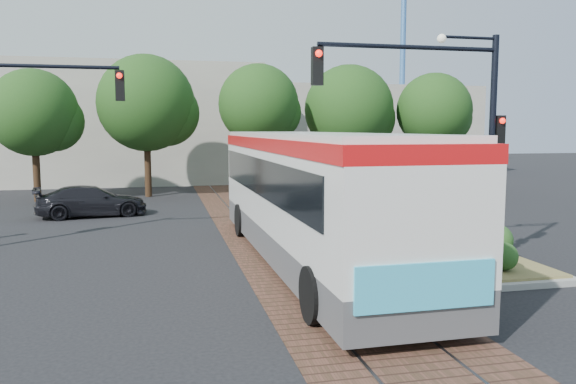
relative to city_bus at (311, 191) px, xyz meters
name	(u,v)px	position (x,y,z in m)	size (l,w,h in m)	color
ground	(305,264)	(-0.24, -0.21, -2.00)	(120.00, 120.00, 0.00)	black
trackbed	(276,236)	(-0.24, 3.79, -2.00)	(3.60, 40.00, 0.02)	brown
tree_row	(252,108)	(0.98, 16.21, 2.85)	(26.40, 5.60, 7.67)	#382314
warehouses	(204,127)	(-0.76, 28.54, 1.81)	(40.00, 13.00, 8.00)	#ADA899
crane	(403,50)	(17.76, 33.79, 8.88)	(8.00, 0.50, 18.00)	#3F72B2
city_bus	(311,191)	(0.00, 0.00, 0.00)	(3.09, 13.47, 3.59)	#47474A
traffic_island	(480,250)	(4.59, -1.11, -1.67)	(2.20, 5.20, 1.13)	gray
signal_pole_main	(452,112)	(3.63, -1.02, 2.16)	(5.49, 0.46, 6.00)	black
signal_pole_left	(6,123)	(-8.60, 3.78, 1.86)	(4.99, 0.34, 6.00)	black
parked_car	(92,201)	(-6.95, 9.95, -1.35)	(1.84, 4.52, 1.31)	black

